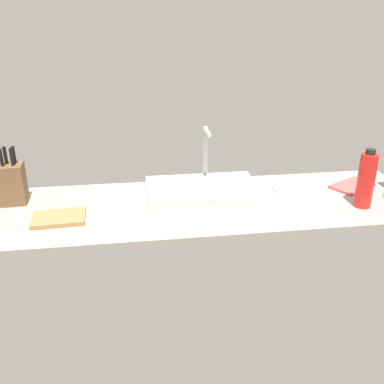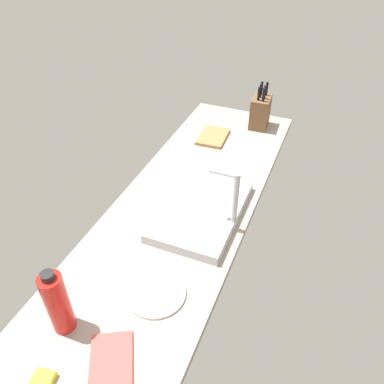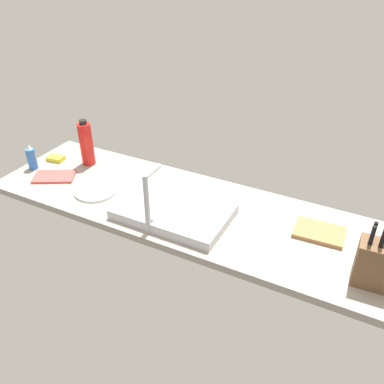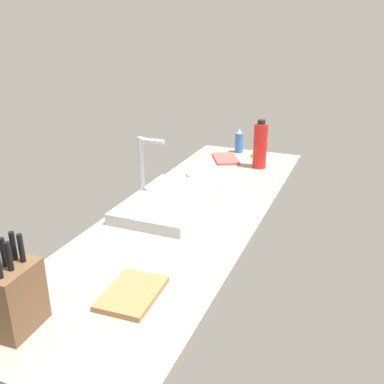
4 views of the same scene
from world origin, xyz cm
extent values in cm
cube|color=gray|center=(0.00, 0.00, 1.75)|extent=(198.22, 59.45, 3.50)
cube|color=#B7BABF|center=(1.73, 9.47, 5.78)|extent=(50.64, 31.91, 4.56)
cylinder|color=#B7BABF|center=(5.47, 24.73, 17.55)|extent=(2.40, 2.40, 28.10)
cylinder|color=#B7BABF|center=(5.47, 19.19, 30.60)|extent=(2.00, 11.07, 2.00)
cylinder|color=#B7BABF|center=(8.97, 24.73, 5.50)|extent=(1.60, 1.60, 4.00)
cube|color=brown|center=(-83.40, 12.87, 12.44)|extent=(14.49, 10.64, 17.88)
cylinder|color=black|center=(-87.51, 11.21, 25.19)|extent=(1.47, 1.47, 7.62)
cylinder|color=black|center=(-87.79, 14.11, 25.19)|extent=(1.47, 1.47, 7.62)
cylinder|color=black|center=(-83.92, 11.40, 25.19)|extent=(1.47, 1.47, 7.62)
cylinder|color=black|center=(-82.91, 14.14, 25.19)|extent=(1.47, 1.47, 7.62)
cylinder|color=black|center=(-79.70, 11.59, 25.19)|extent=(1.47, 1.47, 7.62)
cylinder|color=black|center=(-79.48, 14.33, 25.19)|extent=(1.47, 1.47, 7.62)
cube|color=#9E7042|center=(-60.28, -7.45, 4.40)|extent=(21.64, 15.76, 1.80)
cylinder|color=red|center=(68.51, -12.25, 15.35)|extent=(7.33, 7.33, 23.71)
cylinder|color=black|center=(68.51, -12.25, 28.31)|extent=(4.03, 4.03, 2.20)
cylinder|color=silver|center=(46.43, 9.47, 4.10)|extent=(21.23, 21.23, 1.20)
cube|color=#CC4C47|center=(74.69, 8.72, 4.10)|extent=(24.31, 21.16, 1.20)
camera|label=1|loc=(-28.92, -170.33, 83.11)|focal=40.36mm
camera|label=2|loc=(117.84, 52.14, 115.21)|focal=35.92mm
camera|label=3|loc=(-74.36, 138.58, 111.79)|focal=37.77mm
camera|label=4|loc=(-150.42, -63.26, 77.63)|focal=40.40mm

